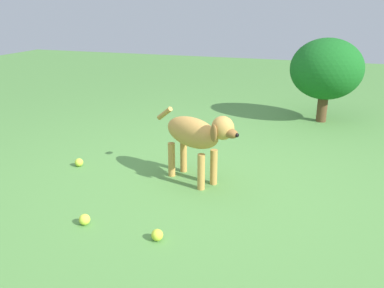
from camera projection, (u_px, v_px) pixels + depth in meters
name	position (u px, v px, depth m)	size (l,w,h in m)	color
ground	(209.00, 190.00, 2.81)	(14.00, 14.00, 0.00)	#548C42
dog	(197.00, 135.00, 2.83)	(0.73, 0.43, 0.54)	#C69347
tennis_ball_0	(157.00, 235.00, 2.21)	(0.07, 0.07, 0.07)	#CAE039
tennis_ball_1	(79.00, 162.00, 3.21)	(0.07, 0.07, 0.07)	#C3DE3D
tennis_ball_2	(85.00, 219.00, 2.37)	(0.07, 0.07, 0.07)	#CFE440
shrub_near	(326.00, 69.00, 4.25)	(0.76, 0.68, 0.90)	brown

